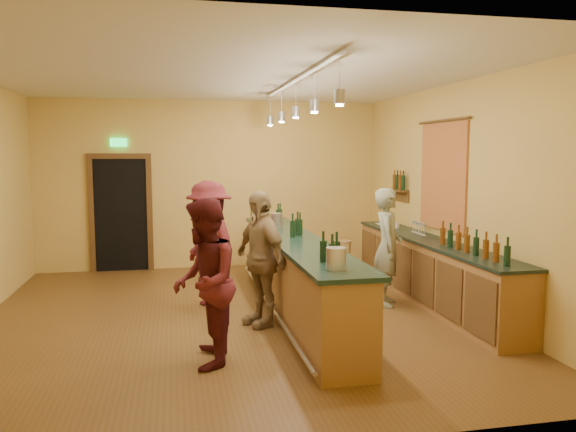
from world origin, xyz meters
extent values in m
plane|color=brown|center=(0.00, 0.00, 0.00)|extent=(7.00, 7.00, 0.00)
cube|color=silver|center=(0.00, 0.00, 3.20)|extent=(6.50, 7.00, 0.02)
cube|color=#E3BA55|center=(0.00, 3.50, 1.60)|extent=(6.50, 0.02, 3.20)
cube|color=#E3BA55|center=(0.00, -3.50, 1.60)|extent=(6.50, 0.02, 3.20)
cube|color=#E3BA55|center=(3.25, 0.00, 1.60)|extent=(0.02, 7.00, 3.20)
cube|color=black|center=(-1.70, 3.48, 1.05)|extent=(0.95, 0.06, 2.10)
cube|color=#4F3317|center=(-2.22, 3.46, 1.05)|extent=(0.10, 0.08, 2.10)
cube|color=#4F3317|center=(-1.18, 3.46, 1.05)|extent=(0.10, 0.08, 2.10)
cube|color=#4F3317|center=(-1.70, 3.46, 2.15)|extent=(1.15, 0.08, 0.10)
cube|color=#19E54C|center=(-1.70, 3.45, 2.40)|extent=(0.30, 0.04, 0.15)
cube|color=#A43020|center=(3.23, 0.40, 1.85)|extent=(0.03, 1.40, 1.60)
cube|color=#4F3317|center=(3.16, 1.90, 1.55)|extent=(0.16, 0.55, 0.03)
cube|color=#4F3317|center=(3.23, 1.90, 1.45)|extent=(0.03, 0.55, 0.18)
cube|color=olive|center=(2.97, 0.20, 0.45)|extent=(0.55, 4.50, 0.90)
cube|color=black|center=(2.97, 0.20, 0.92)|extent=(0.60, 4.55, 0.04)
cylinder|color=silver|center=(2.97, 1.50, 0.99)|extent=(0.09, 0.09, 0.09)
cube|color=silver|center=(2.94, 2.00, 0.95)|extent=(0.22, 0.30, 0.01)
cube|color=olive|center=(0.89, 0.00, 0.50)|extent=(0.60, 5.00, 1.00)
cube|color=black|center=(0.89, 0.00, 1.02)|extent=(0.70, 5.10, 0.05)
cylinder|color=silver|center=(0.53, 0.00, 0.15)|extent=(0.05, 5.00, 0.05)
cylinder|color=silver|center=(0.84, -2.10, 1.16)|extent=(0.20, 0.20, 0.22)
cylinder|color=silver|center=(0.84, 1.20, 1.16)|extent=(0.20, 0.20, 0.22)
cube|color=silver|center=(0.89, 0.00, 3.14)|extent=(0.06, 4.60, 0.05)
cylinder|color=silver|center=(0.89, -2.00, 2.95)|extent=(0.01, 0.01, 0.35)
cylinder|color=#A5A5AD|center=(0.89, -2.00, 2.75)|extent=(0.11, 0.11, 0.14)
cylinder|color=#FFEABF|center=(0.89, -2.00, 2.67)|extent=(0.08, 0.08, 0.02)
cylinder|color=silver|center=(0.89, -1.00, 2.95)|extent=(0.01, 0.01, 0.35)
cylinder|color=#A5A5AD|center=(0.89, -1.00, 2.75)|extent=(0.11, 0.11, 0.14)
cylinder|color=#FFEABF|center=(0.89, -1.00, 2.67)|extent=(0.08, 0.08, 0.02)
cylinder|color=silver|center=(0.89, 0.00, 2.95)|extent=(0.01, 0.01, 0.35)
cylinder|color=#A5A5AD|center=(0.89, 0.00, 2.75)|extent=(0.11, 0.11, 0.14)
cylinder|color=#FFEABF|center=(0.89, 0.00, 2.67)|extent=(0.08, 0.08, 0.02)
cylinder|color=silver|center=(0.89, 1.00, 2.95)|extent=(0.01, 0.01, 0.35)
cylinder|color=#A5A5AD|center=(0.89, 1.00, 2.75)|extent=(0.11, 0.11, 0.14)
cylinder|color=#FFEABF|center=(0.89, 1.00, 2.67)|extent=(0.08, 0.08, 0.02)
cylinder|color=silver|center=(0.89, 2.00, 2.95)|extent=(0.01, 0.01, 0.35)
cylinder|color=#A5A5AD|center=(0.89, 2.00, 2.75)|extent=(0.11, 0.11, 0.14)
cylinder|color=#FFEABF|center=(0.89, 2.00, 2.67)|extent=(0.08, 0.08, 0.02)
imported|color=gray|center=(2.29, 0.18, 0.85)|extent=(0.60, 0.73, 1.70)
imported|color=#59191E|center=(-0.44, -1.65, 0.87)|extent=(0.76, 0.92, 1.75)
imported|color=#997A51|center=(0.34, -0.40, 0.87)|extent=(0.80, 1.10, 1.73)
imported|color=#59191E|center=(-0.24, 0.62, 0.91)|extent=(1.04, 1.33, 1.82)
cylinder|color=#8D6340|center=(2.24, 2.19, 0.62)|extent=(0.31, 0.31, 0.04)
cylinder|color=#8D6340|center=(2.36, 2.19, 0.30)|extent=(0.04, 0.04, 0.60)
cylinder|color=#8D6340|center=(2.18, 2.29, 0.30)|extent=(0.04, 0.04, 0.60)
cylinder|color=#8D6340|center=(2.18, 2.09, 0.30)|extent=(0.04, 0.04, 0.60)
camera|label=1|loc=(-0.73, -7.37, 2.19)|focal=35.00mm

